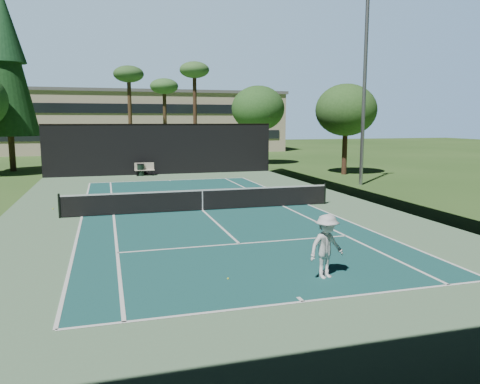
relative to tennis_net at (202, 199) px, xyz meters
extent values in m
plane|color=#315720|center=(0.00, 0.00, -0.56)|extent=(160.00, 160.00, 0.00)
cube|color=#5C845F|center=(0.00, 0.00, -0.55)|extent=(18.00, 32.00, 0.01)
cube|color=#19514E|center=(0.00, 0.00, -0.55)|extent=(10.97, 23.77, 0.01)
cube|color=white|center=(0.00, -11.88, -0.54)|extent=(10.97, 0.10, 0.01)
cube|color=white|center=(0.00, 11.88, -0.54)|extent=(10.97, 0.10, 0.01)
cube|color=white|center=(0.00, -6.40, -0.54)|extent=(8.23, 0.10, 0.01)
cube|color=white|center=(0.00, 6.40, -0.54)|extent=(8.23, 0.10, 0.01)
cube|color=white|center=(-5.49, 0.00, -0.54)|extent=(0.10, 23.77, 0.01)
cube|color=white|center=(5.49, 0.00, -0.54)|extent=(0.10, 23.77, 0.01)
cube|color=white|center=(-4.12, 0.00, -0.54)|extent=(0.10, 23.77, 0.01)
cube|color=white|center=(4.12, 0.00, -0.54)|extent=(0.10, 23.77, 0.01)
cube|color=white|center=(0.00, 0.00, -0.54)|extent=(0.10, 12.80, 0.01)
cube|color=white|center=(0.00, -11.73, -0.54)|extent=(0.10, 0.30, 0.01)
cube|color=white|center=(0.00, 11.73, -0.54)|extent=(0.10, 0.30, 0.01)
cylinder|color=black|center=(-6.40, 0.00, -0.01)|extent=(0.10, 0.10, 1.10)
cylinder|color=black|center=(6.40, 0.00, -0.01)|extent=(0.10, 0.10, 1.10)
cube|color=black|center=(0.00, 0.00, -0.06)|extent=(12.80, 0.02, 0.92)
cube|color=white|center=(0.00, 0.00, 0.43)|extent=(12.80, 0.04, 0.07)
cube|color=white|center=(0.00, 0.00, -0.06)|extent=(0.05, 0.03, 0.92)
cube|color=black|center=(0.00, 16.00, 1.44)|extent=(18.00, 0.04, 4.00)
cube|color=black|center=(0.00, -16.00, 1.44)|extent=(18.00, 0.04, 4.00)
cube|color=black|center=(9.00, 0.00, 1.44)|extent=(0.04, 32.00, 4.00)
cube|color=black|center=(0.00, 16.00, 3.44)|extent=(18.00, 0.06, 0.06)
imported|color=silver|center=(1.30, -10.43, 0.33)|extent=(1.28, 0.95, 1.77)
sphere|color=#D7ED36|center=(-1.30, -9.85, -0.53)|extent=(0.06, 0.06, 0.06)
sphere|color=#C1E634|center=(-2.70, 2.75, -0.53)|extent=(0.06, 0.06, 0.06)
sphere|color=#CDE233|center=(3.34, 3.91, -0.52)|extent=(0.07, 0.07, 0.07)
sphere|color=#C3D630|center=(-6.91, 2.27, -0.52)|extent=(0.08, 0.08, 0.08)
cube|color=beige|center=(-1.49, 15.30, -0.11)|extent=(1.50, 0.45, 0.05)
cube|color=beige|center=(-1.49, 15.50, 0.19)|extent=(1.50, 0.06, 0.55)
cube|color=black|center=(-2.09, 15.30, -0.35)|extent=(0.06, 0.40, 0.42)
cube|color=black|center=(-0.89, 15.30, -0.35)|extent=(0.06, 0.40, 0.42)
cylinder|color=black|center=(-1.78, 15.40, -0.11)|extent=(0.52, 0.52, 0.90)
cylinder|color=black|center=(-1.78, 15.40, 0.36)|extent=(0.56, 0.56, 0.05)
cylinder|color=#48341E|center=(-12.00, 22.00, 1.24)|extent=(0.50, 0.50, 3.60)
cone|color=#133615|center=(-12.00, 22.00, 8.44)|extent=(4.80, 4.80, 12.00)
cone|color=#153C1F|center=(-12.00, 22.00, 11.44)|extent=(3.30, 3.30, 6.00)
cylinder|color=#4C3520|center=(-2.00, 24.00, 3.72)|extent=(0.36, 0.36, 8.55)
ellipsoid|color=#315B29|center=(-2.00, 24.00, 7.99)|extent=(2.80, 2.80, 1.54)
cylinder|color=#44311D|center=(1.50, 26.00, 3.27)|extent=(0.36, 0.36, 7.65)
ellipsoid|color=#36692F|center=(1.50, 26.00, 7.09)|extent=(2.80, 2.80, 1.54)
cylinder|color=#432C1C|center=(4.00, 23.00, 3.94)|extent=(0.36, 0.36, 9.00)
ellipsoid|color=#3A692F|center=(4.00, 23.00, 8.44)|extent=(2.80, 2.80, 1.54)
cylinder|color=#3F2D1B|center=(10.00, 22.00, 1.20)|extent=(0.40, 0.40, 3.52)
ellipsoid|color=#285521|center=(10.00, 22.00, 4.88)|extent=(5.12, 5.12, 4.35)
cylinder|color=#4C2F20|center=(14.00, 12.00, 1.09)|extent=(0.40, 0.40, 3.30)
ellipsoid|color=#2B5521|center=(14.00, 12.00, 4.54)|extent=(4.80, 4.80, 4.08)
cube|color=#B6A58D|center=(0.00, 46.00, 3.44)|extent=(40.00, 12.00, 8.00)
cube|color=#59595B|center=(0.00, 46.00, 7.54)|extent=(40.50, 12.50, 0.40)
cube|color=black|center=(0.00, 39.95, 1.84)|extent=(38.00, 0.15, 1.20)
cube|color=black|center=(0.00, 39.95, 5.24)|extent=(38.00, 0.15, 1.20)
cylinder|color=#96999E|center=(12.00, 6.00, 5.44)|extent=(0.24, 0.24, 12.00)
camera|label=1|loc=(-4.34, -21.58, 3.69)|focal=35.00mm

